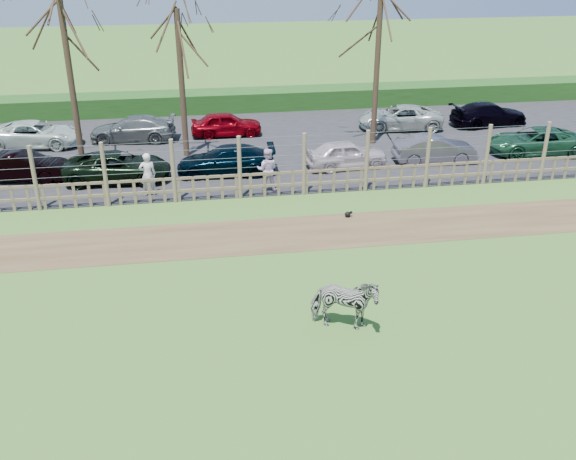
{
  "coord_description": "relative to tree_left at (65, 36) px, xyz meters",
  "views": [
    {
      "loc": [
        -1.79,
        -15.14,
        9.48
      ],
      "look_at": [
        1.0,
        2.5,
        1.1
      ],
      "focal_mm": 40.0,
      "sensor_mm": 36.0,
      "label": 1
    }
  ],
  "objects": [
    {
      "name": "asphalt",
      "position": [
        6.5,
        2.0,
        -5.6
      ],
      "size": [
        44.0,
        13.0,
        0.04
      ],
      "primitive_type": "cube",
      "color": "#232326",
      "rests_on": "ground"
    },
    {
      "name": "crow",
      "position": [
        10.19,
        -6.93,
        -5.5
      ],
      "size": [
        0.28,
        0.21,
        0.23
      ],
      "color": "black",
      "rests_on": "ground"
    },
    {
      "name": "visitor_b",
      "position": [
        7.63,
        -3.91,
        -4.71
      ],
      "size": [
        0.97,
        0.83,
        1.72
      ],
      "primitive_type": "imported",
      "rotation": [
        0.0,
        0.0,
        2.9
      ],
      "color": "silver",
      "rests_on": "asphalt"
    },
    {
      "name": "ground",
      "position": [
        6.5,
        -12.5,
        -5.62
      ],
      "size": [
        120.0,
        120.0,
        0.0
      ],
      "primitive_type": "plane",
      "color": "#5D9635",
      "rests_on": "ground"
    },
    {
      "name": "dirt_strip",
      "position": [
        6.5,
        -8.0,
        -5.61
      ],
      "size": [
        34.0,
        2.8,
        0.01
      ],
      "primitive_type": "cube",
      "color": "brown",
      "rests_on": "ground"
    },
    {
      "name": "car_9",
      "position": [
        1.96,
        3.7,
        -4.98
      ],
      "size": [
        4.29,
        2.11,
        1.2
      ],
      "primitive_type": "imported",
      "rotation": [
        0.0,
        0.0,
        4.61
      ],
      "color": "slate",
      "rests_on": "asphalt"
    },
    {
      "name": "tree_mid",
      "position": [
        4.5,
        1.0,
        -0.75
      ],
      "size": [
        4.8,
        4.8,
        6.83
      ],
      "color": "#3D2B1E",
      "rests_on": "ground"
    },
    {
      "name": "car_10",
      "position": [
        6.54,
        3.83,
        -4.98
      ],
      "size": [
        3.56,
        1.5,
        1.2
      ],
      "primitive_type": "imported",
      "rotation": [
        0.0,
        0.0,
        1.6
      ],
      "color": "maroon",
      "rests_on": "asphalt"
    },
    {
      "name": "visitor_a",
      "position": [
        2.99,
        -3.73,
        -4.71
      ],
      "size": [
        0.67,
        0.47,
        1.72
      ],
      "primitive_type": "imported",
      "rotation": [
        0.0,
        0.0,
        3.24
      ],
      "color": "silver",
      "rests_on": "asphalt"
    },
    {
      "name": "car_4",
      "position": [
        11.38,
        -1.74,
        -4.98
      ],
      "size": [
        3.64,
        1.75,
        1.2
      ],
      "primitive_type": "imported",
      "rotation": [
        0.0,
        0.0,
        1.67
      ],
      "color": "silver",
      "rests_on": "asphalt"
    },
    {
      "name": "car_1",
      "position": [
        -2.19,
        -1.21,
        -4.98
      ],
      "size": [
        3.75,
        1.64,
        1.2
      ],
      "primitive_type": "imported",
      "rotation": [
        0.0,
        0.0,
        1.47
      ],
      "color": "black",
      "rests_on": "asphalt"
    },
    {
      "name": "car_3",
      "position": [
        6.14,
        -1.75,
        -4.98
      ],
      "size": [
        4.22,
        1.91,
        1.2
      ],
      "primitive_type": "imported",
      "rotation": [
        0.0,
        0.0,
        4.66
      ],
      "color": "black",
      "rests_on": "asphalt"
    },
    {
      "name": "zebra",
      "position": [
        8.34,
        -13.91,
        -4.86
      ],
      "size": [
        1.95,
        1.35,
        1.5
      ],
      "primitive_type": "imported",
      "rotation": [
        0.0,
        0.0,
        1.23
      ],
      "color": "gray",
      "rests_on": "ground"
    },
    {
      "name": "tree_left",
      "position": [
        0.0,
        0.0,
        0.0
      ],
      "size": [
        4.8,
        4.8,
        7.88
      ],
      "color": "#3D2B1E",
      "rests_on": "ground"
    },
    {
      "name": "fence",
      "position": [
        6.5,
        -4.5,
        -4.81
      ],
      "size": [
        30.16,
        0.16,
        2.5
      ],
      "color": "brown",
      "rests_on": "ground"
    },
    {
      "name": "car_12",
      "position": [
        15.57,
        3.7,
        -4.98
      ],
      "size": [
        4.52,
        2.47,
        1.2
      ],
      "primitive_type": "imported",
      "rotation": [
        0.0,
        0.0,
        4.6
      ],
      "color": "beige",
      "rests_on": "asphalt"
    },
    {
      "name": "hedge",
      "position": [
        6.5,
        9.0,
        -5.07
      ],
      "size": [
        46.0,
        2.0,
        1.1
      ],
      "primitive_type": "cube",
      "color": "#1E4716",
      "rests_on": "ground"
    },
    {
      "name": "car_13",
      "position": [
        20.42,
        3.6,
        -4.98
      ],
      "size": [
        4.3,
        2.13,
        1.2
      ],
      "primitive_type": "imported",
      "rotation": [
        0.0,
        0.0,
        1.68
      ],
      "color": "black",
      "rests_on": "asphalt"
    },
    {
      "name": "car_8",
      "position": [
        -2.59,
        3.52,
        -4.98
      ],
      "size": [
        4.54,
        2.53,
        1.2
      ],
      "primitive_type": "imported",
      "rotation": [
        0.0,
        0.0,
        1.44
      ],
      "color": "silver",
      "rests_on": "asphalt"
    },
    {
      "name": "car_6",
      "position": [
        20.46,
        -1.27,
        -4.98
      ],
      "size": [
        4.46,
        2.33,
        1.2
      ],
      "primitive_type": "imported",
      "rotation": [
        0.0,
        0.0,
        4.63
      ],
      "color": "#1F5231",
      "rests_on": "asphalt"
    },
    {
      "name": "car_2",
      "position": [
        1.67,
        -1.9,
        -4.98
      ],
      "size": [
        4.43,
        2.24,
        1.2
      ],
      "primitive_type": "imported",
      "rotation": [
        0.0,
        0.0,
        1.51
      ],
      "color": "black",
      "rests_on": "asphalt"
    },
    {
      "name": "tree_right",
      "position": [
        13.5,
        1.5,
        -0.37
      ],
      "size": [
        4.8,
        4.8,
        7.35
      ],
      "color": "#3D2B1E",
      "rests_on": "ground"
    },
    {
      "name": "car_5",
      "position": [
        15.42,
        -1.69,
        -4.98
      ],
      "size": [
        3.7,
        1.46,
        1.2
      ],
      "primitive_type": "imported",
      "rotation": [
        0.0,
        0.0,
        1.52
      ],
      "color": "#59535C",
      "rests_on": "asphalt"
    }
  ]
}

